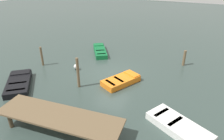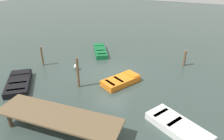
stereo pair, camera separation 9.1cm
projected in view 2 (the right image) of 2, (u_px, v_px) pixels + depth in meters
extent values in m
plane|color=#33423D|center=(112.00, 74.00, 15.87)|extent=(80.00, 80.00, 0.00)
cube|color=brown|center=(58.00, 116.00, 10.01)|extent=(6.46, 2.26, 0.10)
cylinder|color=#473927|center=(10.00, 120.00, 10.48)|extent=(0.20, 0.20, 0.85)
cylinder|color=#473927|center=(26.00, 106.00, 11.50)|extent=(0.20, 0.20, 0.85)
cylinder|color=#473927|center=(111.00, 128.00, 9.96)|extent=(0.20, 0.20, 0.85)
cube|color=orange|center=(121.00, 81.00, 14.52)|extent=(2.37, 2.99, 0.40)
cube|color=black|center=(121.00, 79.00, 14.46)|extent=(1.94, 2.50, 0.04)
cube|color=orange|center=(132.00, 74.00, 15.00)|extent=(1.29, 1.05, 0.06)
cube|color=black|center=(119.00, 79.00, 14.33)|extent=(0.97, 0.63, 0.04)
cube|color=black|center=(110.00, 83.00, 13.92)|extent=(0.97, 0.63, 0.04)
cube|color=#0F602D|center=(100.00, 51.00, 19.62)|extent=(2.64, 3.28, 0.40)
cube|color=orange|center=(100.00, 50.00, 19.56)|extent=(2.18, 2.75, 0.04)
cube|color=#0F602D|center=(99.00, 44.00, 20.64)|extent=(1.16, 1.10, 0.06)
cube|color=#B06E1E|center=(101.00, 50.00, 19.33)|extent=(0.78, 0.61, 0.04)
cube|color=#B06E1E|center=(102.00, 54.00, 18.54)|extent=(0.78, 0.61, 0.04)
cube|color=black|center=(19.00, 83.00, 14.23)|extent=(3.21, 3.48, 0.40)
cube|color=gray|center=(18.00, 81.00, 14.17)|extent=(2.65, 2.90, 0.04)
cube|color=black|center=(21.00, 72.00, 15.24)|extent=(1.48, 1.39, 0.06)
cube|color=#776E5D|center=(18.00, 83.00, 13.93)|extent=(1.01, 0.87, 0.04)
cube|color=#776E5D|center=(16.00, 90.00, 13.15)|extent=(1.01, 0.87, 0.04)
cube|color=silver|center=(178.00, 127.00, 10.33)|extent=(3.54, 2.78, 0.40)
cube|color=#334772|center=(178.00, 125.00, 10.26)|extent=(2.96, 2.28, 0.04)
cube|color=silver|center=(202.00, 139.00, 9.31)|extent=(1.23, 1.44, 0.06)
cube|color=navy|center=(175.00, 122.00, 10.42)|extent=(0.69, 1.04, 0.04)
cube|color=navy|center=(161.00, 113.00, 11.07)|extent=(0.69, 1.04, 0.04)
cylinder|color=brown|center=(185.00, 58.00, 16.96)|extent=(0.21, 0.21, 1.31)
cylinder|color=brown|center=(78.00, 73.00, 13.72)|extent=(0.18, 0.18, 2.16)
cylinder|color=brown|center=(42.00, 56.00, 16.97)|extent=(0.17, 0.17, 1.62)
cylinder|color=#262626|center=(76.00, 69.00, 16.50)|extent=(0.16, 0.16, 0.12)
sphere|color=white|center=(76.00, 66.00, 16.39)|extent=(0.36, 0.36, 0.36)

